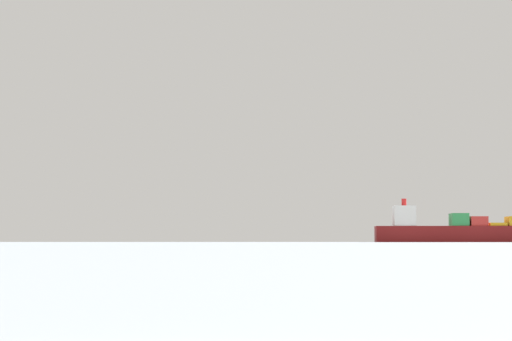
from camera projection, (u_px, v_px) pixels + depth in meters
cargo_ship at (493, 230)px, 884.28m from camera, size 193.18×99.31×35.82m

